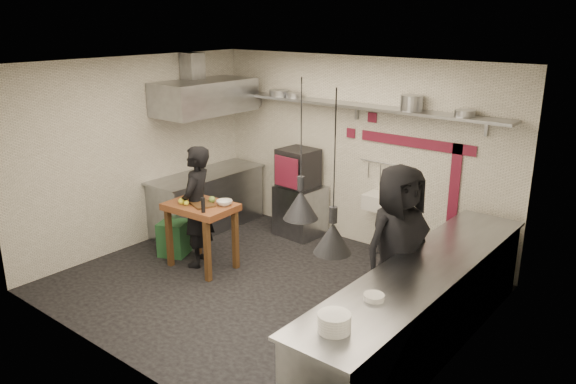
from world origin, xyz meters
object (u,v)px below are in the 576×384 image
Objects in this scene: oven_stand at (300,211)px; prep_table at (202,236)px; green_bin at (174,238)px; chef_right at (398,247)px; chef_left at (197,207)px; combi_oven at (298,167)px.

oven_stand is 0.87× the size of prep_table.
prep_table is at bearing -2.70° from green_bin.
chef_right reaches higher than green_bin.
chef_right is (2.90, 0.30, 0.08)m from chef_left.
combi_oven reaches higher than prep_table.
oven_stand is 0.47× the size of chef_left.
combi_oven is 0.31× the size of chef_right.
chef_left is (-0.37, -1.78, -0.25)m from combi_oven.
chef_right reaches higher than oven_stand.
prep_table is at bearing -95.45° from oven_stand.
chef_left is 0.91× the size of chef_right.
chef_right is at bearing 2.99° from prep_table.
oven_stand reaches higher than green_bin.
prep_table is (0.64, -0.03, 0.21)m from green_bin.
chef_left is (-0.43, -1.76, 0.44)m from oven_stand.
chef_right reaches higher than combi_oven.
green_bin is (-0.89, -1.79, -0.84)m from combi_oven.
combi_oven is 2.94m from chef_right.
chef_left is (-0.12, 0.04, 0.38)m from prep_table.
chef_right is at bearing 5.12° from green_bin.
oven_stand is 1.87m from chef_left.
prep_table reaches higher than oven_stand.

